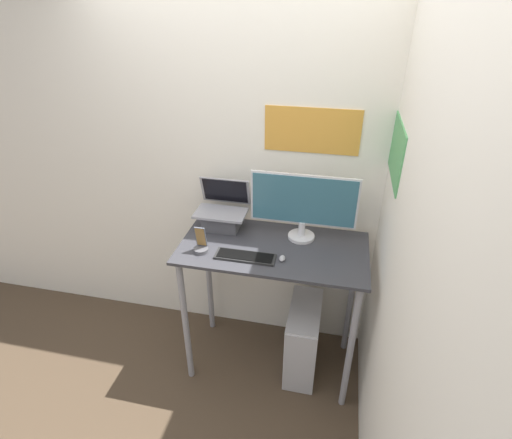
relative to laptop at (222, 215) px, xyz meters
name	(u,v)px	position (x,y,z in m)	size (l,w,h in m)	color
ground_plane	(262,394)	(0.37, -0.45, -1.10)	(12.00, 12.00, 0.00)	#473828
wall_back	(284,179)	(0.37, 0.22, 0.20)	(6.00, 0.06, 2.60)	silver
wall_side_right	(398,246)	(1.04, -0.45, 0.20)	(0.06, 6.00, 2.60)	silver
desk	(273,270)	(0.37, -0.16, -0.27)	(1.15, 0.59, 1.01)	#333338
laptop	(222,215)	(0.00, 0.00, 0.00)	(0.33, 0.25, 0.32)	#4C4C51
monitor	(303,205)	(0.53, -0.01, 0.14)	(0.65, 0.17, 0.43)	silver
keyboard	(245,256)	(0.23, -0.31, -0.08)	(0.36, 0.11, 0.02)	black
mouse	(282,258)	(0.45, -0.28, -0.08)	(0.03, 0.06, 0.03)	#99999E
cell_phone	(201,246)	(-0.04, -0.30, -0.05)	(0.09, 0.09, 0.17)	#4C4C51
computer_tower	(303,339)	(0.60, -0.16, -0.83)	(0.21, 0.48, 0.54)	silver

